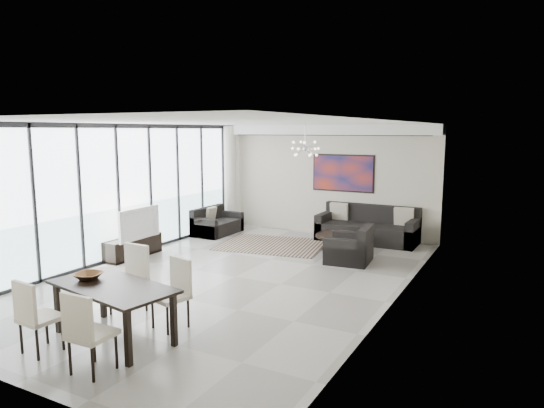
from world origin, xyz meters
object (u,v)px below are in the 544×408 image
Objects in this scene: coffee_table at (339,242)px; television at (135,223)px; tv_console at (133,247)px; sofa_main at (368,230)px; dining_table at (113,291)px.

television is (-3.65, -2.69, 0.56)m from coffee_table.
coffee_table is 4.62m from tv_console.
sofa_main reaches higher than tv_console.
coffee_table is at bearing 34.47° from tv_console.
television is at bearing -24.43° from tv_console.
coffee_table is 0.58× the size of dining_table.
tv_console is 4.35m from dining_table.
television is at bearing -134.68° from sofa_main.
tv_console is at bearing 64.84° from television.
coffee_table is 0.45× the size of sofa_main.
television is at bearing 129.76° from dining_table.
sofa_main is 2.09× the size of television.
tv_console is 1.21× the size of television.
tv_console is at bearing 130.78° from dining_table.
television reaches higher than sofa_main.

